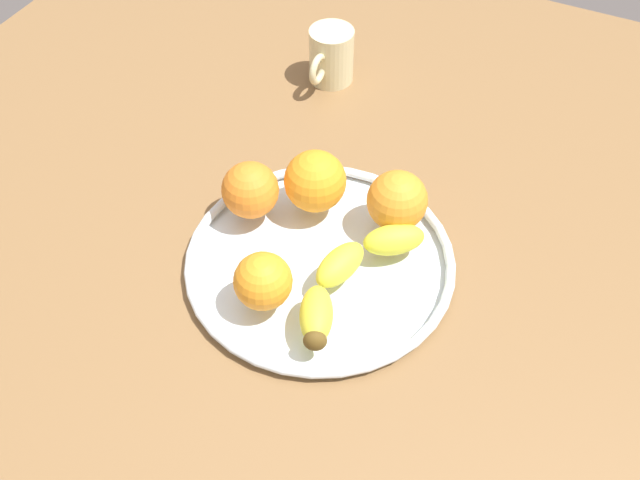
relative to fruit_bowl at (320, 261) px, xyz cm
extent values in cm
cube|color=brown|center=(0.00, 0.00, -2.92)|extent=(142.11, 142.11, 4.00)
cylinder|color=silver|center=(0.00, 0.00, -0.62)|extent=(31.15, 31.15, 0.60)
torus|color=silver|center=(0.00, 0.00, 0.28)|extent=(32.45, 32.45, 1.20)
ellipsoid|color=yellow|center=(-4.78, 7.40, 2.73)|extent=(7.46, 8.17, 3.69)
ellipsoid|color=yellow|center=(1.47, 3.26, 2.73)|extent=(8.15, 5.43, 3.69)
ellipsoid|color=yellow|center=(8.93, 3.89, 2.73)|extent=(8.32, 6.40, 3.69)
ellipsoid|color=brown|center=(12.00, 5.25, 2.73)|extent=(2.88, 3.17, 2.58)
sphere|color=orange|center=(8.40, -2.91, 4.20)|extent=(6.64, 6.64, 6.64)
sphere|color=orange|center=(-7.69, -4.40, 4.78)|extent=(7.79, 7.79, 7.79)
sphere|color=orange|center=(-9.15, 5.90, 4.61)|extent=(7.45, 7.45, 7.45)
sphere|color=orange|center=(-3.13, -11.01, 4.44)|extent=(7.11, 7.11, 7.11)
cylinder|color=beige|center=(-34.32, -14.77, 3.27)|extent=(6.73, 6.73, 8.37)
torus|color=beige|center=(-29.76, -14.77, 3.69)|extent=(4.68, 1.00, 4.68)
camera|label=1|loc=(49.98, 24.27, 67.94)|focal=41.03mm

